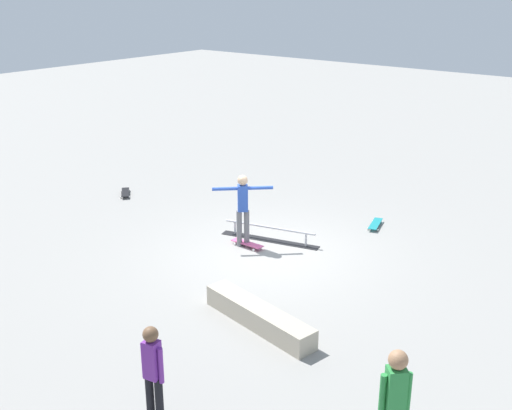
{
  "coord_description": "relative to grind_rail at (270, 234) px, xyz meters",
  "views": [
    {
      "loc": [
        -7.67,
        10.0,
        5.63
      ],
      "look_at": [
        0.37,
        -0.11,
        1.0
      ],
      "focal_mm": 44.34,
      "sensor_mm": 36.0,
      "label": 1
    }
  ],
  "objects": [
    {
      "name": "ground_plane",
      "position": [
        -0.37,
        0.61,
        -0.15
      ],
      "size": [
        60.0,
        60.0,
        0.0
      ],
      "primitive_type": "plane",
      "color": "gray"
    },
    {
      "name": "skateboard_main",
      "position": [
        0.18,
        0.59,
        -0.08
      ],
      "size": [
        0.8,
        0.26,
        0.09
      ],
      "rotation": [
        0.0,
        0.0,
        0.01
      ],
      "color": "#E05993",
      "rests_on": "ground_plane"
    },
    {
      "name": "grind_rail",
      "position": [
        0.0,
        0.0,
        0.0
      ],
      "size": [
        2.34,
        0.82,
        0.35
      ],
      "rotation": [
        0.0,
        0.0,
        0.25
      ],
      "color": "black",
      "rests_on": "ground_plane"
    },
    {
      "name": "bystander_green_shirt",
      "position": [
        -5.49,
        4.82,
        0.81
      ],
      "size": [
        0.33,
        0.32,
        1.69
      ],
      "rotation": [
        0.0,
        0.0,
        3.92
      ],
      "color": "black",
      "rests_on": "ground_plane"
    },
    {
      "name": "skate_ledge",
      "position": [
        -2.14,
        3.12,
        0.04
      ],
      "size": [
        2.45,
        0.87,
        0.37
      ],
      "primitive_type": "cube",
      "rotation": [
        0.0,
        0.0,
        -0.19
      ],
      "color": "#B2A893",
      "rests_on": "ground_plane"
    },
    {
      "name": "loose_skateboard_black",
      "position": [
        5.08,
        -0.08,
        -0.08
      ],
      "size": [
        0.73,
        0.68,
        0.09
      ],
      "rotation": [
        0.0,
        0.0,
        5.56
      ],
      "color": "black",
      "rests_on": "ground_plane"
    },
    {
      "name": "loose_skateboard_teal",
      "position": [
        -1.48,
        -2.26,
        -0.08
      ],
      "size": [
        0.42,
        0.82,
        0.09
      ],
      "rotation": [
        0.0,
        0.0,
        5.0
      ],
      "color": "teal",
      "rests_on": "ground_plane"
    },
    {
      "name": "skater_main",
      "position": [
        0.29,
        0.61,
        0.81
      ],
      "size": [
        1.01,
        0.97,
        1.65
      ],
      "rotation": [
        0.0,
        0.0,
        3.9
      ],
      "color": "slate",
      "rests_on": "ground_plane"
    },
    {
      "name": "bystander_purple_shirt",
      "position": [
        -2.67,
        6.0,
        0.7
      ],
      "size": [
        0.34,
        0.21,
        1.5
      ],
      "rotation": [
        0.0,
        0.0,
        3.32
      ],
      "color": "black",
      "rests_on": "ground_plane"
    }
  ]
}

